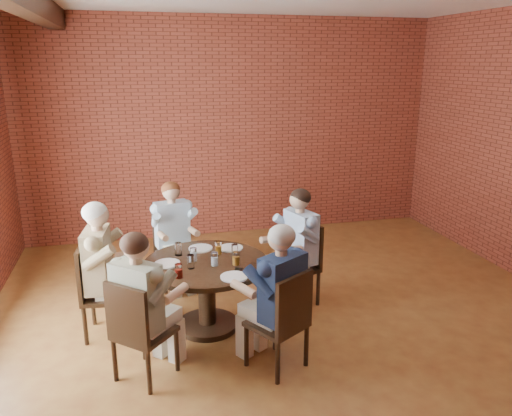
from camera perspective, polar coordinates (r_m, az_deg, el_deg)
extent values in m
plane|color=olive|center=(5.25, 5.40, -14.79)|extent=(7.00, 7.00, 0.00)
plane|color=brown|center=(7.95, -2.63, 9.02)|extent=(7.00, 0.00, 7.00)
cylinder|color=black|center=(5.47, -5.53, -13.10)|extent=(0.64, 0.64, 0.06)
cylinder|color=black|center=(5.32, -5.63, -10.10)|extent=(0.18, 0.18, 0.64)
cylinder|color=#322012|center=(5.16, -5.74, -6.36)|extent=(1.28, 1.28, 0.05)
cube|color=black|center=(5.80, 4.54, -6.87)|extent=(0.55, 0.55, 0.04)
cube|color=black|center=(5.81, 6.22, -4.00)|extent=(0.17, 0.43, 0.50)
cylinder|color=black|center=(5.94, 1.91, -8.63)|extent=(0.04, 0.04, 0.41)
cylinder|color=black|center=(5.65, 4.01, -10.01)|extent=(0.04, 0.04, 0.41)
cylinder|color=black|center=(6.13, 4.93, -7.84)|extent=(0.04, 0.04, 0.41)
cylinder|color=black|center=(5.86, 7.11, -9.12)|extent=(0.04, 0.04, 0.41)
cube|color=black|center=(6.29, -9.26, -5.16)|extent=(0.50, 0.50, 0.04)
cube|color=black|center=(6.37, -9.86, -2.38)|extent=(0.42, 0.13, 0.49)
cylinder|color=black|center=(6.17, -10.31, -7.92)|extent=(0.04, 0.04, 0.41)
cylinder|color=black|center=(6.26, -7.07, -7.39)|extent=(0.04, 0.04, 0.41)
cylinder|color=black|center=(6.49, -11.18, -6.70)|extent=(0.04, 0.04, 0.41)
cylinder|color=black|center=(6.58, -8.10, -6.22)|extent=(0.04, 0.04, 0.41)
cube|color=black|center=(5.37, -16.60, -9.53)|extent=(0.52, 0.52, 0.04)
cube|color=black|center=(5.30, -19.12, -6.75)|extent=(0.10, 0.46, 0.53)
cylinder|color=black|center=(5.26, -14.54, -12.68)|extent=(0.04, 0.04, 0.41)
cylinder|color=black|center=(5.61, -14.02, -10.69)|extent=(0.04, 0.04, 0.41)
cylinder|color=black|center=(5.33, -18.94, -12.65)|extent=(0.04, 0.04, 0.41)
cylinder|color=black|center=(5.68, -18.12, -10.70)|extent=(0.04, 0.04, 0.41)
cube|color=black|center=(4.61, -12.61, -13.74)|extent=(0.63, 0.63, 0.04)
cube|color=black|center=(4.35, -14.60, -11.71)|extent=(0.35, 0.33, 0.51)
cylinder|color=black|center=(4.74, -9.05, -15.78)|extent=(0.04, 0.04, 0.41)
cylinder|color=black|center=(4.96, -12.69, -14.47)|extent=(0.04, 0.04, 0.41)
cylinder|color=black|center=(4.50, -12.15, -17.92)|extent=(0.04, 0.04, 0.41)
cylinder|color=black|center=(4.72, -15.84, -16.39)|extent=(0.04, 0.04, 0.41)
cube|color=black|center=(4.64, 2.37, -13.09)|extent=(0.62, 0.62, 0.04)
cube|color=black|center=(4.39, 4.42, -10.84)|extent=(0.41, 0.27, 0.51)
cylinder|color=black|center=(4.99, 2.20, -13.79)|extent=(0.04, 0.04, 0.41)
cylinder|color=black|center=(4.75, -1.11, -15.46)|extent=(0.04, 0.04, 0.41)
cylinder|color=black|center=(4.78, 5.77, -15.39)|extent=(0.04, 0.04, 0.41)
cylinder|color=black|center=(4.52, 2.49, -17.29)|extent=(0.04, 0.04, 0.41)
cylinder|color=white|center=(5.48, -2.87, -4.57)|extent=(0.26, 0.26, 0.01)
cylinder|color=white|center=(5.49, -6.36, -4.59)|extent=(0.26, 0.26, 0.01)
cylinder|color=white|center=(5.14, -10.12, -6.25)|extent=(0.26, 0.26, 0.01)
cylinder|color=white|center=(4.77, -2.54, -7.86)|extent=(0.26, 0.26, 0.01)
cylinder|color=white|center=(5.22, -2.45, -4.91)|extent=(0.07, 0.07, 0.14)
cylinder|color=white|center=(5.31, -4.33, -4.55)|extent=(0.07, 0.07, 0.14)
cylinder|color=white|center=(5.32, -8.88, -4.66)|extent=(0.07, 0.07, 0.14)
cylinder|color=white|center=(5.16, -7.16, -5.28)|extent=(0.07, 0.07, 0.14)
cylinder|color=white|center=(4.98, -7.46, -6.10)|extent=(0.07, 0.07, 0.14)
cylinder|color=white|center=(4.78, -8.83, -7.13)|extent=(0.07, 0.07, 0.14)
cylinder|color=white|center=(5.02, -4.77, -5.84)|extent=(0.07, 0.07, 0.14)
cylinder|color=white|center=(5.02, -2.30, -5.77)|extent=(0.07, 0.07, 0.14)
cube|color=black|center=(4.89, -2.04, -7.22)|extent=(0.12, 0.17, 0.01)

